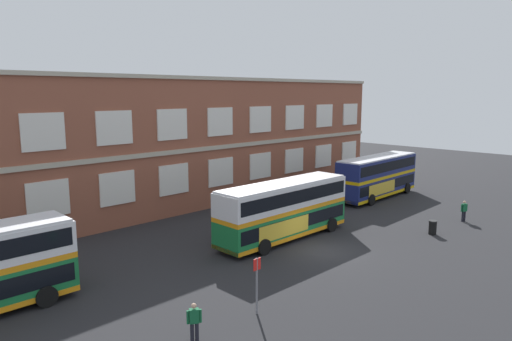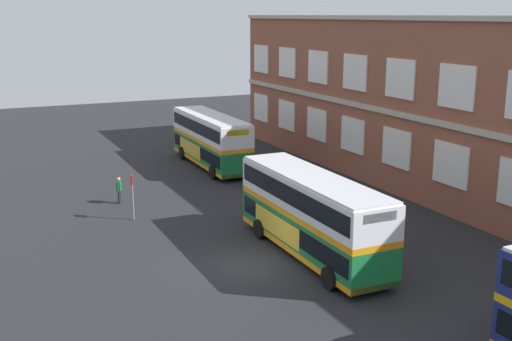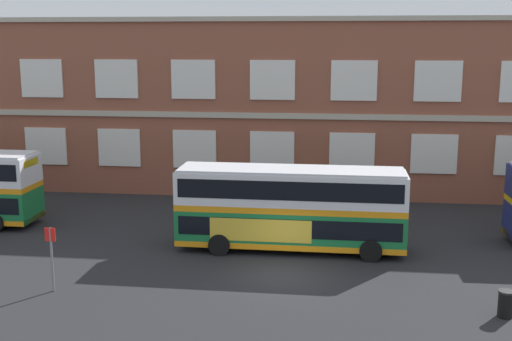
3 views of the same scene
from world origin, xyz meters
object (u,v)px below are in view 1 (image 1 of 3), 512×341
waiting_passenger (194,321)px  second_passenger (464,210)px  double_decker_far (377,176)px  bus_stand_flag (257,280)px  double_decker_middle (284,209)px  station_litter_bin (433,227)px

waiting_passenger → second_passenger: 26.43m
double_decker_far → bus_stand_flag: (-25.60, -8.85, -0.51)m
double_decker_middle → bus_stand_flag: double_decker_middle is taller
double_decker_middle → double_decker_far: same height
double_decker_middle → bus_stand_flag: 11.36m
waiting_passenger → station_litter_bin: waiting_passenger is taller
second_passenger → waiting_passenger: bearing=178.5°
waiting_passenger → station_litter_bin: bearing=-1.1°
waiting_passenger → bus_stand_flag: bus_stand_flag is taller
bus_stand_flag → double_decker_far: bearing=19.1°
double_decker_middle → waiting_passenger: (-12.86, -6.51, -1.22)m
second_passenger → double_decker_middle: bearing=152.0°
second_passenger → bus_stand_flag: bearing=178.4°
station_litter_bin → waiting_passenger: bearing=178.9°
double_decker_middle → second_passenger: (13.55, -7.20, -1.22)m
double_decker_middle → second_passenger: bearing=-28.0°
double_decker_far → second_passenger: 9.96m
double_decker_middle → waiting_passenger: size_ratio=6.48×
double_decker_far → station_litter_bin: double_decker_far is taller
double_decker_middle → bus_stand_flag: (-9.26, -6.56, -0.51)m
waiting_passenger → bus_stand_flag: bearing=-0.8°
second_passenger → station_litter_bin: second_passenger is taller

